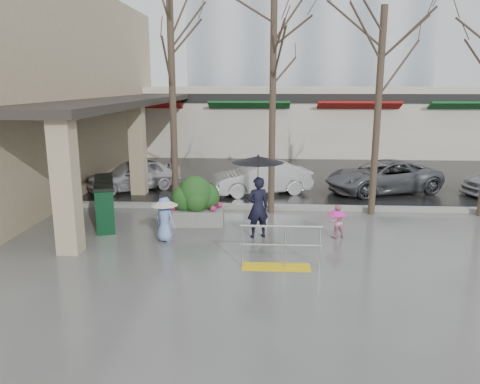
# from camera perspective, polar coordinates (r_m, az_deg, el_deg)

# --- Properties ---
(ground) EXTENTS (120.00, 120.00, 0.00)m
(ground) POSITION_cam_1_polar(r_m,az_deg,el_deg) (12.28, -1.78, -6.90)
(ground) COLOR #51514F
(ground) RESTS_ON ground
(street_asphalt) EXTENTS (120.00, 36.00, 0.01)m
(street_asphalt) POSITION_cam_1_polar(r_m,az_deg,el_deg) (33.77, 1.60, 5.94)
(street_asphalt) COLOR black
(street_asphalt) RESTS_ON ground
(curb) EXTENTS (120.00, 0.30, 0.15)m
(curb) POSITION_cam_1_polar(r_m,az_deg,el_deg) (16.07, -0.50, -1.78)
(curb) COLOR gray
(curb) RESTS_ON ground
(near_building) EXTENTS (6.00, 18.00, 8.00)m
(near_building) POSITION_cam_1_polar(r_m,az_deg,el_deg) (21.94, -24.40, 11.43)
(near_building) COLOR tan
(near_building) RESTS_ON ground
(canopy_slab) EXTENTS (2.80, 18.00, 0.25)m
(canopy_slab) POSITION_cam_1_polar(r_m,az_deg,el_deg) (20.37, -13.58, 11.11)
(canopy_slab) COLOR #2D2823
(canopy_slab) RESTS_ON pillar_front
(pillar_front) EXTENTS (0.55, 0.55, 3.50)m
(pillar_front) POSITION_cam_1_polar(r_m,az_deg,el_deg) (12.31, -20.46, 0.79)
(pillar_front) COLOR tan
(pillar_front) RESTS_ON ground
(pillar_back) EXTENTS (0.55, 0.55, 3.50)m
(pillar_back) POSITION_cam_1_polar(r_m,az_deg,el_deg) (18.35, -12.36, 5.11)
(pillar_back) COLOR tan
(pillar_back) RESTS_ON ground
(storefront_row) EXTENTS (34.00, 6.74, 4.00)m
(storefront_row) POSITION_cam_1_polar(r_m,az_deg,el_deg) (29.56, 5.30, 8.78)
(storefront_row) COLOR beige
(storefront_row) RESTS_ON ground
(handrail) EXTENTS (1.90, 0.50, 1.03)m
(handrail) POSITION_cam_1_polar(r_m,az_deg,el_deg) (10.98, 4.77, -7.32)
(handrail) COLOR yellow
(handrail) RESTS_ON ground
(tree_west) EXTENTS (3.20, 3.20, 6.80)m
(tree_west) POSITION_cam_1_polar(r_m,az_deg,el_deg) (15.43, -8.39, 16.24)
(tree_west) COLOR #382B21
(tree_west) RESTS_ON ground
(tree_midwest) EXTENTS (3.20, 3.20, 7.00)m
(tree_midwest) POSITION_cam_1_polar(r_m,az_deg,el_deg) (15.13, 4.10, 16.98)
(tree_midwest) COLOR #382B21
(tree_midwest) RESTS_ON ground
(tree_mideast) EXTENTS (3.20, 3.20, 6.50)m
(tree_mideast) POSITION_cam_1_polar(r_m,az_deg,el_deg) (15.49, 16.81, 15.00)
(tree_mideast) COLOR #382B21
(tree_mideast) RESTS_ON ground
(woman) EXTENTS (1.42, 1.42, 2.34)m
(woman) POSITION_cam_1_polar(r_m,az_deg,el_deg) (12.79, 2.19, 0.74)
(woman) COLOR black
(woman) RESTS_ON ground
(child_pink) EXTENTS (0.54, 0.54, 0.93)m
(child_pink) POSITION_cam_1_polar(r_m,az_deg,el_deg) (13.26, 11.69, -3.21)
(child_pink) COLOR pink
(child_pink) RESTS_ON ground
(child_blue) EXTENTS (0.73, 0.73, 1.23)m
(child_blue) POSITION_cam_1_polar(r_m,az_deg,el_deg) (12.78, -9.17, -2.79)
(child_blue) COLOR #7895D6
(child_blue) RESTS_ON ground
(planter) EXTENTS (1.75, 1.01, 1.49)m
(planter) POSITION_cam_1_polar(r_m,az_deg,el_deg) (14.25, -5.42, -1.13)
(planter) COLOR gray
(planter) RESTS_ON ground
(news_boxes) EXTENTS (1.31, 2.47, 1.35)m
(news_boxes) POSITION_cam_1_polar(r_m,az_deg,el_deg) (14.80, -16.15, -1.20)
(news_boxes) COLOR #0C361C
(news_boxes) RESTS_ON ground
(car_a) EXTENTS (3.90, 3.30, 1.26)m
(car_a) POSITION_cam_1_polar(r_m,az_deg,el_deg) (19.23, -12.78, 2.06)
(car_a) COLOR silver
(car_a) RESTS_ON ground
(car_b) EXTENTS (4.05, 2.40, 1.26)m
(car_b) POSITION_cam_1_polar(r_m,az_deg,el_deg) (18.15, 2.63, 1.73)
(car_b) COLOR silver
(car_b) RESTS_ON ground
(car_c) EXTENTS (4.97, 3.49, 1.26)m
(car_c) POSITION_cam_1_polar(r_m,az_deg,el_deg) (19.23, 16.99, 1.82)
(car_c) COLOR #5A5D61
(car_c) RESTS_ON ground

